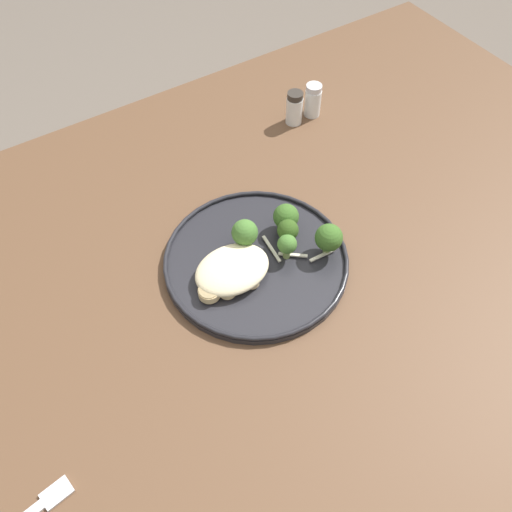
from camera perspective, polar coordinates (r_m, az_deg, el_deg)
The scene contains 19 objects.
ground at distance 1.53m, azimuth 2.34°, elevation -17.13°, with size 6.00×6.00×0.00m, color #665B51.
wooden_dining_table at distance 0.94m, azimuth 3.65°, elevation -3.01°, with size 1.40×1.00×0.74m.
dinner_plate at distance 0.86m, azimuth 0.00°, elevation -0.47°, with size 0.29×0.29×0.02m.
noodle_bed at distance 0.83m, azimuth -2.49°, elevation -1.40°, with size 0.12×0.09×0.03m.
seared_scallop_half_hidden at distance 0.81m, azimuth -5.01°, elevation -3.59°, with size 0.03×0.03×0.01m.
seared_scallop_left_edge at distance 0.84m, azimuth -3.37°, elevation -1.08°, with size 0.03×0.03×0.02m.
seared_scallop_rear_pale at distance 0.81m, azimuth -3.00°, elevation -3.58°, with size 0.03×0.03×0.01m.
seared_scallop_tilted_round at distance 0.82m, azimuth -0.47°, elevation -2.60°, with size 0.02×0.02×0.01m.
seared_scallop_front_small at distance 0.83m, azimuth -1.47°, elevation -1.49°, with size 0.03×0.03×0.01m.
broccoli_floret_center_pile at distance 0.85m, azimuth 3.51°, elevation 2.71°, with size 0.03×0.03×0.05m.
broccoli_floret_split_head at distance 0.87m, azimuth 3.13°, elevation 4.08°, with size 0.04×0.04×0.05m.
broccoli_floret_front_edge at distance 0.85m, azimuth -1.18°, elevation 2.41°, with size 0.04×0.04×0.06m.
broccoli_floret_beside_noodles at distance 0.84m, azimuth 3.42°, elevation 0.99°, with size 0.03×0.03×0.05m.
broccoli_floret_right_tilted at distance 0.85m, azimuth 7.57°, elevation 1.87°, with size 0.04×0.04×0.06m.
onion_sliver_short_strip at distance 0.86m, azimuth 6.90°, elevation 0.09°, with size 0.05×0.01×0.00m, color silver.
onion_sliver_long_sliver at distance 0.86m, azimuth 3.85°, elevation 0.12°, with size 0.05×0.01×0.00m, color silver.
onion_sliver_pale_crescent at distance 0.87m, azimuth 1.62°, elevation 0.77°, with size 0.06×0.01×0.00m, color silver.
salt_shaker at distance 1.11m, azimuth 5.93°, elevation 15.80°, with size 0.03×0.03×0.07m.
pepper_shaker at distance 1.09m, azimuth 4.01°, elevation 15.10°, with size 0.03×0.03×0.07m.
Camera 1 is at (0.34, 0.42, 1.43)m, focal length 38.48 mm.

